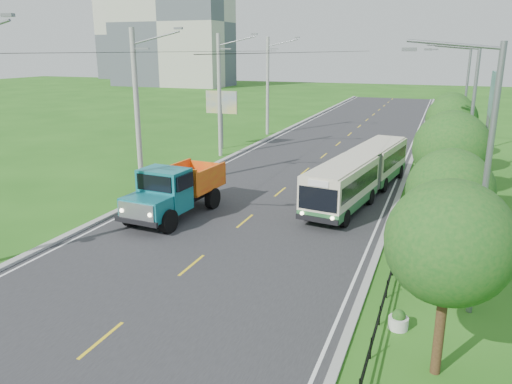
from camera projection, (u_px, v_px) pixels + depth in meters
The scene contains 30 objects.
ground at pixel (192, 266), 20.97m from camera, with size 240.00×240.00×0.00m, color #225B15.
road at pixel (312, 166), 38.95m from camera, with size 14.00×120.00×0.02m, color #28282B.
curb_left at pixel (228, 158), 41.38m from camera, with size 0.40×120.00×0.15m, color #9E9E99.
curb_right at pixel (407, 173), 36.50m from camera, with size 0.30×120.00×0.10m, color #9E9E99.
edge_line_left at pixel (234, 159), 41.21m from camera, with size 0.12×120.00×0.00m, color silver.
edge_line_right at pixel (400, 173), 36.68m from camera, with size 0.12×120.00×0.00m, color silver.
centre_dash at pixel (192, 265), 20.96m from camera, with size 0.12×2.20×0.00m, color yellow.
railing_right at pixel (414, 192), 30.75m from camera, with size 0.04×40.00×0.60m, color black.
pole_near at pixel (138, 112), 30.47m from camera, with size 3.51×0.32×10.00m.
pole_mid at pixel (220, 95), 41.26m from camera, with size 3.51×0.32×10.00m.
pole_far at pixel (268, 86), 52.05m from camera, with size 3.51×0.32×10.00m.
tree_front at pixel (451, 248), 13.12m from camera, with size 3.36×3.41×5.60m.
tree_second at pixel (451, 195), 18.57m from camera, with size 3.18×3.26×5.30m.
tree_third at pixel (452, 153), 23.83m from camera, with size 3.60×3.62×6.00m.
tree_fourth at pixel (451, 141), 29.34m from camera, with size 3.24×3.31×5.40m.
tree_fifth at pixel (452, 123), 34.66m from camera, with size 3.48×3.52×5.80m.
tree_back at pixel (452, 115), 40.11m from camera, with size 3.30×3.36×5.50m.
streetlight_near at pixel (481, 174), 16.00m from camera, with size 3.02×0.20×9.07m.
streetlight_mid at pixel (468, 119), 28.58m from camera, with size 3.02×0.20×9.07m.
streetlight_far at pixel (463, 98), 41.17m from camera, with size 3.02×0.20×9.07m.
planter_front at pixel (398, 321), 16.16m from camera, with size 0.64×0.64×0.67m.
planter_near at pixel (415, 237), 23.36m from camera, with size 0.64×0.64×0.67m.
planter_mid at pixel (424, 193), 30.55m from camera, with size 0.64×0.64×0.67m.
planter_far at pixel (429, 166), 37.74m from camera, with size 0.64×0.64×0.67m.
billboard_left at pixel (222, 106), 44.71m from camera, with size 3.00×0.20×5.20m.
billboard_right at pixel (493, 102), 33.29m from camera, with size 0.24×6.00×7.30m.
apartment_near at pixel (172, 23), 120.97m from camera, with size 28.00×14.00×30.00m, color #B7B2A3.
apartment_far at pixel (142, 35), 152.51m from camera, with size 24.00×14.00×26.00m, color #B7B2A3.
bus at pixel (361, 171), 30.33m from camera, with size 4.20×14.11×2.69m.
dump_truck at pixel (175, 188), 26.78m from camera, with size 3.08×6.90×2.83m.
Camera 1 is at (9.37, -17.09, 8.75)m, focal length 35.00 mm.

